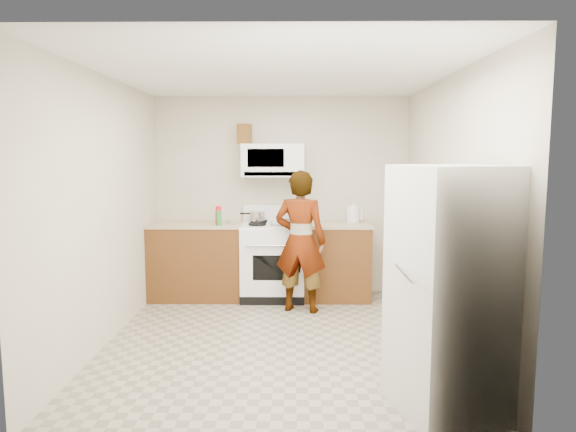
{
  "coord_description": "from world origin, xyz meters",
  "views": [
    {
      "loc": [
        0.16,
        -4.74,
        1.77
      ],
      "look_at": [
        0.1,
        0.55,
        1.14
      ],
      "focal_mm": 32.0,
      "sensor_mm": 36.0,
      "label": 1
    }
  ],
  "objects_px": {
    "gas_range": "(273,259)",
    "person": "(300,241)",
    "fridge": "(452,291)",
    "microwave": "(273,160)",
    "saucepan": "(257,216)",
    "kettle": "(353,215)"
  },
  "relations": [
    {
      "from": "gas_range",
      "to": "person",
      "type": "relative_size",
      "value": 0.71
    },
    {
      "from": "gas_range",
      "to": "person",
      "type": "distance_m",
      "value": 0.7
    },
    {
      "from": "microwave",
      "to": "person",
      "type": "distance_m",
      "value": 1.17
    },
    {
      "from": "kettle",
      "to": "saucepan",
      "type": "distance_m",
      "value": 1.19
    },
    {
      "from": "gas_range",
      "to": "saucepan",
      "type": "bearing_deg",
      "value": 151.94
    },
    {
      "from": "gas_range",
      "to": "microwave",
      "type": "distance_m",
      "value": 1.22
    },
    {
      "from": "gas_range",
      "to": "person",
      "type": "height_order",
      "value": "person"
    },
    {
      "from": "kettle",
      "to": "saucepan",
      "type": "height_order",
      "value": "kettle"
    },
    {
      "from": "saucepan",
      "to": "person",
      "type": "bearing_deg",
      "value": -50.27
    },
    {
      "from": "fridge",
      "to": "kettle",
      "type": "xyz_separation_m",
      "value": [
        -0.34,
        2.9,
        0.18
      ]
    },
    {
      "from": "person",
      "to": "saucepan",
      "type": "distance_m",
      "value": 0.86
    },
    {
      "from": "fridge",
      "to": "kettle",
      "type": "distance_m",
      "value": 2.93
    },
    {
      "from": "gas_range",
      "to": "person",
      "type": "bearing_deg",
      "value": -58.2
    },
    {
      "from": "kettle",
      "to": "saucepan",
      "type": "xyz_separation_m",
      "value": [
        -1.19,
        0.02,
        -0.02
      ]
    },
    {
      "from": "kettle",
      "to": "saucepan",
      "type": "bearing_deg",
      "value": -168.74
    },
    {
      "from": "fridge",
      "to": "kettle",
      "type": "relative_size",
      "value": 8.9
    },
    {
      "from": "gas_range",
      "to": "kettle",
      "type": "xyz_separation_m",
      "value": [
        0.99,
        0.09,
        0.55
      ]
    },
    {
      "from": "fridge",
      "to": "microwave",
      "type": "bearing_deg",
      "value": 99.41
    },
    {
      "from": "microwave",
      "to": "fridge",
      "type": "relative_size",
      "value": 0.45
    },
    {
      "from": "gas_range",
      "to": "microwave",
      "type": "xyz_separation_m",
      "value": [
        0.0,
        0.13,
        1.21
      ]
    },
    {
      "from": "gas_range",
      "to": "fridge",
      "type": "relative_size",
      "value": 0.66
    },
    {
      "from": "microwave",
      "to": "fridge",
      "type": "height_order",
      "value": "microwave"
    }
  ]
}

